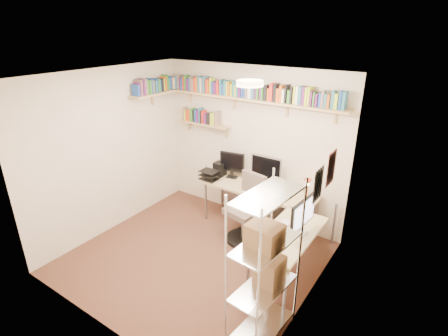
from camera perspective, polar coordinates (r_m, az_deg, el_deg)
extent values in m
plane|color=#4D2A21|center=(5.11, -4.76, -14.31)|extent=(3.20, 3.20, 0.00)
cube|color=beige|center=(5.63, 4.39, 3.73)|extent=(3.20, 0.04, 2.50)
cube|color=beige|center=(5.57, -18.17, 2.42)|extent=(0.04, 3.00, 2.50)
cube|color=beige|center=(3.77, 14.12, -6.91)|extent=(0.04, 3.00, 2.50)
cube|color=beige|center=(3.59, -20.73, -9.39)|extent=(3.20, 0.04, 2.50)
cube|color=white|center=(4.14, -5.90, 14.64)|extent=(3.20, 3.00, 0.04)
cube|color=white|center=(4.12, 17.11, 0.00)|extent=(0.01, 0.30, 0.42)
cube|color=silver|center=(3.79, 15.14, -2.62)|extent=(0.01, 0.28, 0.38)
cylinder|color=#FFEAC6|center=(3.91, 4.23, 13.64)|extent=(0.30, 0.30, 0.06)
cube|color=tan|center=(5.33, 3.95, 11.23)|extent=(3.05, 0.25, 0.03)
cube|color=tan|center=(5.89, -11.00, 11.96)|extent=(0.25, 1.00, 0.03)
cube|color=tan|center=(5.93, -3.21, 7.25)|extent=(0.95, 0.20, 0.02)
cube|color=tan|center=(6.07, -5.76, 11.90)|extent=(0.03, 0.20, 0.20)
cube|color=tan|center=(5.55, 1.56, 10.99)|extent=(0.03, 0.20, 0.20)
cube|color=tan|center=(5.13, 10.17, 9.70)|extent=(0.03, 0.20, 0.20)
cube|color=tan|center=(4.90, 17.69, 8.38)|extent=(0.03, 0.20, 0.20)
cube|color=#7E665C|center=(6.16, -8.15, 13.63)|extent=(0.04, 0.12, 0.19)
cube|color=white|center=(6.13, -7.81, 13.58)|extent=(0.04, 0.15, 0.18)
cube|color=#2C6C84|center=(6.10, -7.47, 13.73)|extent=(0.03, 0.13, 0.22)
cube|color=#7E665C|center=(6.07, -7.18, 13.73)|extent=(0.04, 0.11, 0.23)
cube|color=#631A5F|center=(6.05, -6.87, 13.55)|extent=(0.03, 0.13, 0.19)
cube|color=#1D4597|center=(6.03, -6.61, 13.56)|extent=(0.03, 0.15, 0.20)
cube|color=red|center=(6.00, -6.37, 13.59)|extent=(0.03, 0.12, 0.21)
cube|color=#347E2A|center=(5.98, -6.08, 13.70)|extent=(0.04, 0.12, 0.24)
cube|color=#631A5F|center=(5.95, -5.70, 13.44)|extent=(0.04, 0.12, 0.19)
cube|color=#1D4597|center=(5.92, -5.40, 13.52)|extent=(0.03, 0.13, 0.21)
cube|color=#7E665C|center=(5.90, -5.12, 13.57)|extent=(0.02, 0.14, 0.23)
cube|color=#7E665C|center=(5.88, -4.82, 13.37)|extent=(0.04, 0.13, 0.19)
cube|color=red|center=(5.85, -4.51, 13.44)|extent=(0.02, 0.13, 0.21)
cube|color=#C45617|center=(5.83, -4.22, 13.47)|extent=(0.04, 0.13, 0.23)
cube|color=#2C6C84|center=(5.80, -3.90, 13.55)|extent=(0.03, 0.12, 0.25)
cube|color=white|center=(5.78, -3.56, 13.41)|extent=(0.03, 0.12, 0.22)
cube|color=#7E665C|center=(5.76, -3.32, 13.39)|extent=(0.02, 0.12, 0.23)
cube|color=#2C6C84|center=(5.73, -2.99, 13.47)|extent=(0.03, 0.14, 0.25)
cube|color=red|center=(5.71, -2.60, 13.28)|extent=(0.04, 0.12, 0.22)
cube|color=#C45617|center=(5.69, -2.30, 13.18)|extent=(0.03, 0.14, 0.20)
cube|color=#BAD628|center=(5.66, -1.96, 13.32)|extent=(0.03, 0.11, 0.24)
cube|color=#1D4597|center=(5.64, -1.60, 13.02)|extent=(0.04, 0.14, 0.18)
cube|color=#631A5F|center=(5.62, -1.18, 12.92)|extent=(0.04, 0.14, 0.18)
cube|color=red|center=(5.58, -0.72, 13.05)|extent=(0.04, 0.14, 0.21)
cube|color=#2C6C84|center=(5.55, -0.31, 13.09)|extent=(0.03, 0.12, 0.23)
cube|color=#1D4597|center=(5.54, 0.03, 12.78)|extent=(0.03, 0.12, 0.17)
cube|color=#2C6C84|center=(5.51, 0.47, 12.98)|extent=(0.04, 0.14, 0.22)
cube|color=#BAD628|center=(5.49, 0.79, 12.86)|extent=(0.02, 0.13, 0.21)
cube|color=#C45617|center=(5.47, 1.10, 12.77)|extent=(0.03, 0.14, 0.20)
cube|color=#BAD628|center=(5.45, 1.45, 12.67)|extent=(0.03, 0.13, 0.18)
cube|color=#2C6C84|center=(5.42, 1.86, 12.88)|extent=(0.04, 0.11, 0.23)
cube|color=#BAD628|center=(5.41, 2.18, 12.52)|extent=(0.02, 0.14, 0.17)
cube|color=#2C6C84|center=(5.39, 2.47, 12.77)|extent=(0.03, 0.12, 0.23)
cube|color=#631A5F|center=(5.37, 2.88, 12.61)|extent=(0.03, 0.14, 0.20)
cube|color=#1D4597|center=(5.35, 3.27, 12.44)|extent=(0.03, 0.13, 0.18)
cube|color=#1D4597|center=(5.32, 3.66, 12.50)|extent=(0.02, 0.14, 0.20)
cube|color=#7E665C|center=(5.31, 3.97, 12.65)|extent=(0.03, 0.14, 0.24)
cube|color=white|center=(5.29, 4.33, 12.50)|extent=(0.03, 0.12, 0.22)
cube|color=white|center=(5.28, 4.62, 12.23)|extent=(0.02, 0.14, 0.17)
cube|color=#2C6C84|center=(5.26, 5.01, 12.24)|extent=(0.04, 0.15, 0.19)
cube|color=#631A5F|center=(5.24, 5.37, 12.24)|extent=(0.02, 0.13, 0.19)
cube|color=#347E2A|center=(5.22, 5.73, 12.24)|extent=(0.04, 0.13, 0.20)
cube|color=#631A5F|center=(5.20, 6.18, 12.02)|extent=(0.03, 0.12, 0.17)
cube|color=#347E2A|center=(5.18, 6.55, 12.06)|extent=(0.03, 0.15, 0.19)
cube|color=black|center=(5.16, 7.04, 12.14)|extent=(0.04, 0.13, 0.22)
cube|color=#C45617|center=(5.14, 7.50, 11.86)|extent=(0.03, 0.14, 0.18)
cube|color=red|center=(5.12, 7.95, 12.18)|extent=(0.04, 0.14, 0.25)
cube|color=black|center=(5.09, 8.50, 12.09)|extent=(0.04, 0.13, 0.24)
cube|color=#C45617|center=(5.08, 9.01, 11.71)|extent=(0.04, 0.14, 0.19)
cube|color=#C45617|center=(5.06, 9.48, 11.92)|extent=(0.04, 0.14, 0.24)
cube|color=white|center=(5.04, 9.88, 11.57)|extent=(0.03, 0.14, 0.19)
cube|color=black|center=(5.02, 10.27, 11.85)|extent=(0.02, 0.14, 0.25)
cube|color=#347E2A|center=(5.01, 10.71, 11.41)|extent=(0.04, 0.12, 0.18)
cube|color=black|center=(4.99, 11.15, 11.59)|extent=(0.03, 0.15, 0.22)
cube|color=#BAD628|center=(4.98, 11.60, 11.60)|extent=(0.03, 0.11, 0.24)
cube|color=white|center=(4.96, 12.03, 11.58)|extent=(0.03, 0.13, 0.25)
cube|color=#2C6C84|center=(4.95, 12.47, 11.51)|extent=(0.04, 0.11, 0.25)
cube|color=#631A5F|center=(4.93, 12.98, 11.42)|extent=(0.04, 0.11, 0.24)
cube|color=#BAD628|center=(4.91, 13.48, 11.34)|extent=(0.03, 0.15, 0.24)
cube|color=#BAD628|center=(4.90, 13.89, 11.29)|extent=(0.03, 0.14, 0.25)
cube|color=#631A5F|center=(4.89, 14.25, 10.96)|extent=(0.02, 0.15, 0.20)
cube|color=#347E2A|center=(4.88, 14.63, 10.84)|extent=(0.02, 0.12, 0.19)
cube|color=#631A5F|center=(4.87, 15.01, 10.68)|extent=(0.03, 0.12, 0.17)
cube|color=#1D4597|center=(4.86, 15.52, 10.65)|extent=(0.03, 0.11, 0.18)
cube|color=#7E665C|center=(4.84, 15.96, 10.78)|extent=(0.03, 0.14, 0.22)
cube|color=#2C6C84|center=(4.83, 16.38, 10.52)|extent=(0.03, 0.13, 0.19)
cube|color=#C45617|center=(4.82, 16.84, 10.43)|extent=(0.03, 0.13, 0.18)
cube|color=#2C6C84|center=(4.80, 17.48, 10.59)|extent=(0.04, 0.13, 0.23)
cube|color=#BAD628|center=(4.79, 18.00, 10.33)|extent=(0.04, 0.14, 0.20)
cube|color=#1D4597|center=(4.78, 18.57, 10.44)|extent=(0.04, 0.11, 0.24)
cube|color=#2C6C84|center=(4.76, 19.11, 10.34)|extent=(0.04, 0.13, 0.23)
cube|color=#1D4597|center=(5.58, -14.22, 12.19)|extent=(0.14, 0.04, 0.17)
cube|color=#631A5F|center=(5.60, -13.95, 12.36)|extent=(0.14, 0.03, 0.19)
cube|color=#7E665C|center=(5.63, -13.66, 12.66)|extent=(0.12, 0.03, 0.24)
cube|color=#631A5F|center=(5.65, -13.37, 12.75)|extent=(0.15, 0.03, 0.24)
cube|color=#7E665C|center=(5.68, -13.03, 12.82)|extent=(0.14, 0.04, 0.24)
cube|color=#347E2A|center=(5.71, -12.72, 12.77)|extent=(0.14, 0.03, 0.22)
cube|color=#347E2A|center=(5.74, -12.37, 12.80)|extent=(0.14, 0.04, 0.21)
cube|color=#1D4597|center=(5.77, -12.05, 13.00)|extent=(0.12, 0.02, 0.23)
cube|color=#7E665C|center=(5.80, -11.75, 12.89)|extent=(0.11, 0.03, 0.20)
cube|color=#2C6C84|center=(5.83, -11.43, 12.92)|extent=(0.15, 0.03, 0.19)
cube|color=#1D4597|center=(5.85, -11.24, 13.12)|extent=(0.14, 0.02, 0.22)
cube|color=#347E2A|center=(5.88, -10.95, 13.12)|extent=(0.14, 0.04, 0.20)
cube|color=#1D4597|center=(5.91, -10.67, 13.10)|extent=(0.11, 0.03, 0.19)
cube|color=black|center=(5.94, -10.40, 13.25)|extent=(0.14, 0.04, 0.21)
cube|color=#BAD628|center=(5.97, -10.09, 13.28)|extent=(0.12, 0.03, 0.20)
cube|color=#C45617|center=(6.00, -9.83, 13.44)|extent=(0.12, 0.04, 0.22)
cube|color=#347E2A|center=(6.02, -9.56, 13.64)|extent=(0.12, 0.03, 0.25)
cube|color=#2C6C84|center=(6.06, -9.24, 13.42)|extent=(0.12, 0.04, 0.19)
cube|color=#1D4597|center=(6.09, -9.02, 13.61)|extent=(0.13, 0.02, 0.22)
cube|color=#C45617|center=(6.11, -8.80, 13.53)|extent=(0.11, 0.02, 0.19)
cube|color=#7E665C|center=(6.14, -8.57, 13.55)|extent=(0.13, 0.04, 0.18)
cube|color=#2C6C84|center=(6.18, -8.23, 13.64)|extent=(0.14, 0.04, 0.19)
cube|color=#7E665C|center=(6.15, -6.32, 8.88)|extent=(0.04, 0.12, 0.22)
cube|color=#BAD628|center=(6.13, -6.00, 8.63)|extent=(0.02, 0.15, 0.17)
cube|color=red|center=(6.10, -5.71, 8.63)|extent=(0.04, 0.12, 0.18)
cube|color=#C45617|center=(6.07, -5.37, 8.62)|extent=(0.03, 0.15, 0.19)
cube|color=#347E2A|center=(6.04, -5.05, 8.68)|extent=(0.04, 0.14, 0.22)
cube|color=black|center=(6.01, -4.65, 8.56)|extent=(0.04, 0.11, 0.21)
cube|color=#1D4597|center=(5.98, -4.33, 8.56)|extent=(0.03, 0.15, 0.22)
cube|color=#631A5F|center=(5.96, -4.06, 8.48)|extent=(0.03, 0.13, 0.21)
cube|color=#2C6C84|center=(5.94, -3.77, 8.62)|extent=(0.03, 0.11, 0.25)
cube|color=black|center=(5.92, -3.50, 8.39)|extent=(0.02, 0.14, 0.21)
cube|color=red|center=(5.90, -3.26, 8.36)|extent=(0.03, 0.11, 0.21)
cube|color=#631A5F|center=(5.88, -2.86, 8.14)|extent=(0.04, 0.11, 0.18)
cube|color=black|center=(5.85, -2.46, 8.06)|extent=(0.04, 0.13, 0.17)
cube|color=black|center=(5.82, -2.14, 8.12)|extent=(0.03, 0.13, 0.20)
cube|color=#BAD628|center=(5.80, -1.88, 8.06)|extent=(0.03, 0.11, 0.20)
cube|color=#BAD628|center=(5.78, -1.50, 8.01)|extent=(0.04, 0.13, 0.20)
cube|color=#7E665C|center=(5.74, -1.07, 8.12)|extent=(0.04, 0.12, 0.24)
cube|color=beige|center=(5.43, 5.72, -3.51)|extent=(1.81, 0.57, 0.04)
cube|color=beige|center=(4.40, 10.55, -10.57)|extent=(0.57, 1.24, 0.04)
cylinder|color=gray|center=(5.83, -2.98, -5.40)|extent=(0.04, 0.04, 0.67)
cylinder|color=gray|center=(6.17, -0.32, -3.70)|extent=(0.04, 0.04, 0.67)
cylinder|color=gray|center=(5.43, 17.54, -8.76)|extent=(0.04, 0.04, 0.67)
cylinder|color=gray|center=(4.27, 3.86, -17.18)|extent=(0.04, 0.04, 0.67)
cylinder|color=gray|center=(4.12, 9.91, -19.35)|extent=(0.04, 0.04, 0.67)
cube|color=gray|center=(5.77, 6.79, -5.32)|extent=(1.71, 0.02, 0.52)
cube|color=silver|center=(5.37, 6.89, 0.01)|extent=(0.52, 0.03, 0.40)
cube|color=black|center=(5.35, 6.79, -0.05)|extent=(0.47, 0.00, 0.34)
cube|color=black|center=(5.67, 1.34, 1.00)|extent=(0.42, 0.03, 0.32)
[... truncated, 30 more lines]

